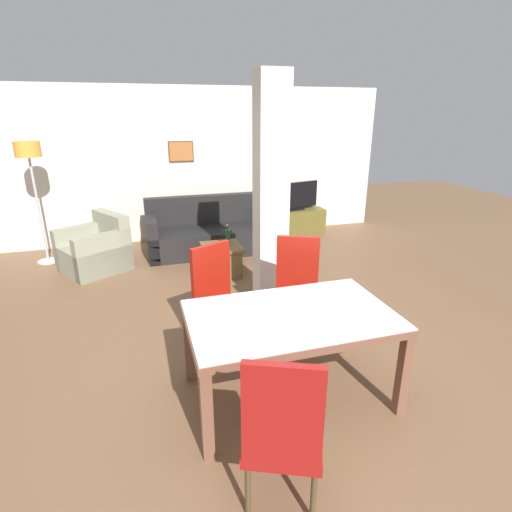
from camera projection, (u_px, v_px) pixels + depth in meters
The scene contains 14 objects.
ground_plane at pixel (288, 394), 3.41m from camera, with size 18.00×18.00×0.00m, color brown.
back_wall at pixel (195, 165), 7.27m from camera, with size 7.20×0.09×2.70m.
divider_pillar at pixel (271, 196), 4.62m from camera, with size 0.35×0.32×2.70m.
dining_table at pixel (290, 330), 3.20m from camera, with size 1.64×1.00×0.77m.
dining_chair_near_left at pixel (283, 430), 2.28m from camera, with size 0.61×0.61×1.08m.
dining_chair_far_right at pixel (296, 288), 4.11m from camera, with size 0.61×0.61×1.08m.
dining_chair_far_left at pixel (219, 298), 3.89m from camera, with size 0.61×0.61×1.08m.
sofa at pixel (210, 234), 6.82m from camera, with size 2.08×0.91×0.91m.
armchair at pixel (96, 251), 6.00m from camera, with size 1.14×1.13×0.83m.
coffee_table at pixel (222, 260), 5.83m from camera, with size 0.56×0.59×0.44m.
bottle at pixel (228, 236), 5.88m from camera, with size 0.07×0.07×0.27m.
tv_stand at pixel (292, 221), 7.89m from camera, with size 1.29×0.40×0.45m.
tv_screen at pixel (293, 197), 7.72m from camera, with size 1.12×0.33×0.54m.
floor_lamp at pixel (30, 161), 5.86m from camera, with size 0.36×0.36×1.86m.
Camera 1 is at (-1.07, -2.60, 2.27)m, focal length 28.00 mm.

